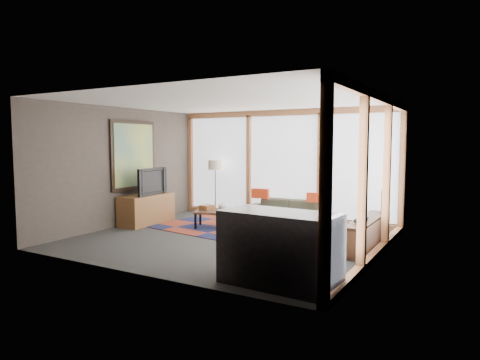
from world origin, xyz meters
The scene contains 17 objects.
ground centered at (0.00, 0.00, 0.00)m, with size 5.50×5.50×0.00m, color #282826.
room_envelope centered at (0.49, 0.56, 1.54)m, with size 5.52×5.02×2.62m.
rug centered at (-0.54, 0.83, 0.01)m, with size 3.13×2.01×0.01m, color maroon.
sofa centered at (0.32, 1.95, 0.27)m, with size 1.87×0.73×0.55m, color #303426.
pillow_left centered at (-0.33, 1.92, 0.66)m, with size 0.40×0.12×0.22m, color #B52F12.
pillow_right centered at (1.00, 1.94, 0.65)m, with size 0.37×0.11×0.21m, color #B52F12.
floor_lamp centered at (-1.72, 2.14, 0.70)m, with size 0.35×0.35×1.40m, color #302116, non-canonical shape.
coffee_table centered at (-0.70, 0.82, 0.19)m, with size 1.12×0.56×0.37m, color #311A0F, non-canonical shape.
book_stack centered at (-1.07, 0.82, 0.42)m, with size 0.24×0.30×0.10m, color brown.
vase centered at (-0.64, 0.79, 0.47)m, with size 0.22×0.22×0.19m, color beige.
bookshelf centered at (2.43, 0.65, 0.25)m, with size 0.37×2.03×0.51m, color #311A0F, non-canonical shape.
bowl_a centered at (2.41, 0.13, 0.55)m, with size 0.18×0.18×0.09m, color black.
bowl_b centered at (2.41, 0.49, 0.55)m, with size 0.17×0.17×0.09m, color black.
shelf_picture centered at (2.52, 1.38, 0.73)m, with size 0.04×0.34×0.45m, color black.
tv_console centered at (-2.42, 0.38, 0.33)m, with size 0.55×1.33×0.67m, color brown.
television centered at (-2.35, 0.38, 0.97)m, with size 1.05×0.14×0.60m, color black.
bar_counter centered at (1.93, -1.93, 0.48)m, with size 1.51×0.70×0.95m, color black.
Camera 1 is at (4.16, -6.84, 1.83)m, focal length 32.00 mm.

